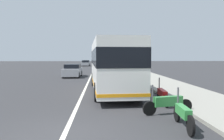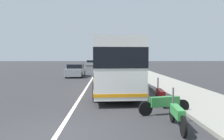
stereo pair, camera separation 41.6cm
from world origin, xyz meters
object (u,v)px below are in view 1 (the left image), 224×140
at_px(car_ahead_same_lane, 86,63).
at_px(motorcycle_nearest_curb, 168,103).
at_px(motorcycle_angled, 183,114).
at_px(motorcycle_by_tree, 162,94).
at_px(coach_bus, 112,64).
at_px(car_side_street, 73,71).

bearing_deg(car_ahead_same_lane, motorcycle_nearest_curb, 8.80).
xyz_separation_m(motorcycle_angled, car_ahead_same_lane, (49.20, 6.25, 0.22)).
relative_size(motorcycle_angled, motorcycle_by_tree, 0.92).
height_order(motorcycle_angled, motorcycle_by_tree, motorcycle_angled).
height_order(coach_bus, motorcycle_angled, coach_bus).
height_order(motorcycle_angled, car_side_street, car_side_street).
bearing_deg(motorcycle_nearest_curb, motorcycle_by_tree, -112.85).
bearing_deg(motorcycle_angled, car_side_street, 21.69).
xyz_separation_m(coach_bus, car_ahead_same_lane, (41.41, 4.31, -1.20)).
distance_m(motorcycle_by_tree, car_ahead_same_lane, 45.88).
distance_m(motorcycle_nearest_curb, car_ahead_same_lane, 47.85).
height_order(coach_bus, car_side_street, coach_bus).
relative_size(motorcycle_nearest_curb, motorcycle_by_tree, 0.95).
height_order(motorcycle_nearest_curb, car_ahead_same_lane, car_ahead_same_lane).
relative_size(motorcycle_by_tree, car_ahead_same_lane, 0.50).
distance_m(motorcycle_angled, car_side_street, 19.83).
height_order(coach_bus, motorcycle_by_tree, coach_bus).
xyz_separation_m(motorcycle_by_tree, car_ahead_same_lane, (45.40, 6.63, 0.22)).
bearing_deg(car_side_street, motorcycle_angled, 17.84).
relative_size(coach_bus, car_side_street, 2.25).
distance_m(motorcycle_angled, motorcycle_nearest_curb, 1.77).
bearing_deg(car_side_street, coach_bus, 20.10).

